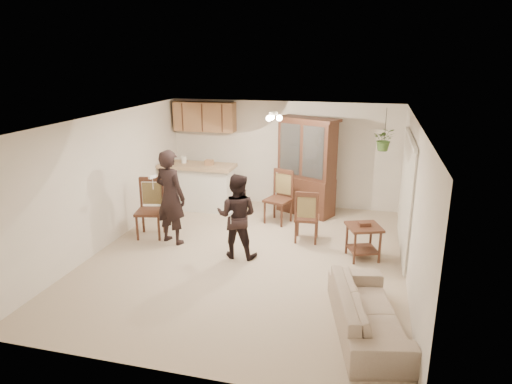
% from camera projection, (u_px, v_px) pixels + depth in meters
% --- Properties ---
extents(floor, '(6.50, 6.50, 0.00)m').
position_uv_depth(floor, '(247.00, 257.00, 8.29)').
color(floor, '#BEA990').
rests_on(floor, ground).
extents(ceiling, '(5.50, 6.50, 0.02)m').
position_uv_depth(ceiling, '(246.00, 119.00, 7.57)').
color(ceiling, silver).
rests_on(ceiling, wall_back).
extents(wall_back, '(5.50, 0.02, 2.50)m').
position_uv_depth(wall_back, '(283.00, 154.00, 10.94)').
color(wall_back, beige).
rests_on(wall_back, ground).
extents(wall_front, '(5.50, 0.02, 2.50)m').
position_uv_depth(wall_front, '(166.00, 275.00, 4.91)').
color(wall_front, beige).
rests_on(wall_front, ground).
extents(wall_left, '(0.02, 6.50, 2.50)m').
position_uv_depth(wall_left, '(106.00, 181.00, 8.59)').
color(wall_left, beige).
rests_on(wall_left, ground).
extents(wall_right, '(0.02, 6.50, 2.50)m').
position_uv_depth(wall_right, '(412.00, 204.00, 7.27)').
color(wall_right, beige).
rests_on(wall_right, ground).
extents(breakfast_bar, '(1.60, 0.55, 1.00)m').
position_uv_depth(breakfast_bar, '(198.00, 189.00, 10.77)').
color(breakfast_bar, white).
rests_on(breakfast_bar, floor).
extents(bar_top, '(1.75, 0.70, 0.08)m').
position_uv_depth(bar_top, '(197.00, 166.00, 10.61)').
color(bar_top, tan).
rests_on(bar_top, breakfast_bar).
extents(upper_cabinets, '(1.50, 0.34, 0.70)m').
position_uv_depth(upper_cabinets, '(205.00, 117.00, 10.98)').
color(upper_cabinets, olive).
rests_on(upper_cabinets, wall_back).
extents(vertical_blinds, '(0.06, 2.30, 2.10)m').
position_uv_depth(vertical_blinds, '(406.00, 196.00, 8.16)').
color(vertical_blinds, beige).
rests_on(vertical_blinds, wall_right).
extents(ceiling_fixture, '(0.36, 0.36, 0.20)m').
position_uv_depth(ceiling_fixture, '(273.00, 117.00, 8.66)').
color(ceiling_fixture, '#F8E0BA').
rests_on(ceiling_fixture, ceiling).
extents(hanging_plant, '(0.43, 0.37, 0.48)m').
position_uv_depth(hanging_plant, '(384.00, 139.00, 9.43)').
color(hanging_plant, '#335C24').
rests_on(hanging_plant, ceiling).
extents(plant_cord, '(0.01, 0.01, 0.65)m').
position_uv_depth(plant_cord, '(386.00, 124.00, 9.34)').
color(plant_cord, black).
rests_on(plant_cord, ceiling).
extents(sofa, '(1.12, 1.99, 0.73)m').
position_uv_depth(sofa, '(368.00, 306.00, 5.97)').
color(sofa, '#C1B79F').
rests_on(sofa, floor).
extents(adult, '(0.76, 0.62, 1.80)m').
position_uv_depth(adult, '(171.00, 198.00, 8.71)').
color(adult, black).
rests_on(adult, floor).
extents(child, '(0.66, 0.51, 1.35)m').
position_uv_depth(child, '(237.00, 221.00, 8.15)').
color(child, black).
rests_on(child, floor).
extents(china_hutch, '(1.50, 1.07, 2.21)m').
position_uv_depth(china_hutch, '(307.00, 167.00, 10.30)').
color(china_hutch, '#351D13').
rests_on(china_hutch, floor).
extents(side_table, '(0.73, 0.73, 0.69)m').
position_uv_depth(side_table, '(363.00, 241.00, 8.16)').
color(side_table, '#351D13').
rests_on(side_table, floor).
extents(chair_bar, '(0.62, 0.62, 1.18)m').
position_uv_depth(chair_bar, '(151.00, 221.00, 9.15)').
color(chair_bar, '#351D13').
rests_on(chair_bar, floor).
extents(chair_hutch_left, '(0.64, 0.64, 1.15)m').
position_uv_depth(chair_hutch_left, '(278.00, 208.00, 9.92)').
color(chair_hutch_left, '#351D13').
rests_on(chair_hutch_left, floor).
extents(chair_hutch_right, '(0.49, 0.49, 1.06)m').
position_uv_depth(chair_hutch_right, '(307.00, 226.00, 8.96)').
color(chair_hutch_right, '#351D13').
rests_on(chair_hutch_right, floor).
extents(controller_adult, '(0.10, 0.17, 0.05)m').
position_uv_depth(controller_adult, '(152.00, 177.00, 8.21)').
color(controller_adult, white).
rests_on(controller_adult, adult).
extents(controller_child, '(0.04, 0.13, 0.04)m').
position_uv_depth(controller_child, '(231.00, 213.00, 7.74)').
color(controller_child, white).
rests_on(controller_child, child).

